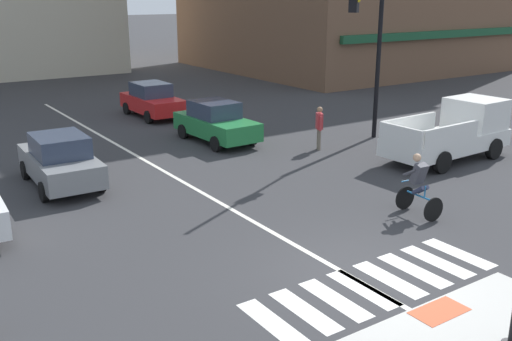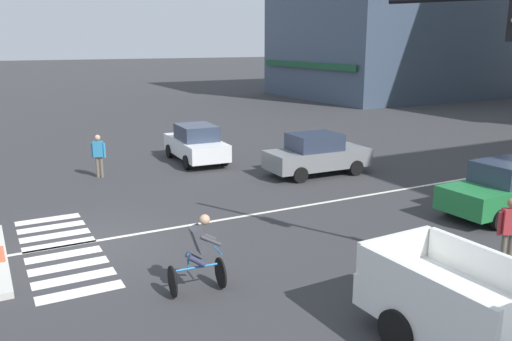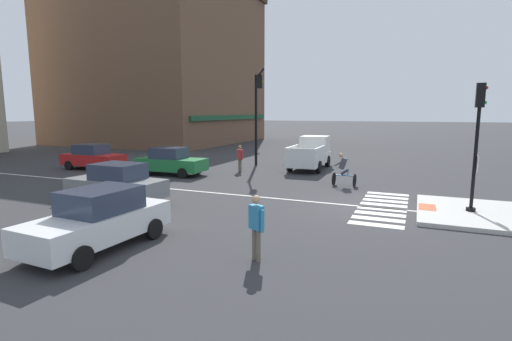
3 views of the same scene
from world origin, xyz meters
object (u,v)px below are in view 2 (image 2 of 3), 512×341
Objects in this scene: car_grey_westbound_far at (317,154)px; pedestrian_at_curb_left at (99,153)px; pedestrian_waiting_far_side at (509,227)px; cyclist at (199,252)px; car_green_eastbound_far at (505,189)px; car_white_cross_left at (196,144)px.

car_grey_westbound_far is 8.45m from pedestrian_at_curb_left.
cyclist is at bearing -107.93° from pedestrian_waiting_far_side.
pedestrian_waiting_far_side is (2.63, -3.29, 0.17)m from car_green_eastbound_far.
pedestrian_at_curb_left and pedestrian_waiting_far_side have the same top height.
cyclist is (7.26, -7.88, 0.06)m from car_grey_westbound_far.
car_white_cross_left and car_green_eastbound_far have the same top height.
pedestrian_waiting_far_side is at bearing -51.32° from car_green_eastbound_far.
car_grey_westbound_far is 5.48m from car_white_cross_left.
cyclist is 7.10m from pedestrian_waiting_far_side.
cyclist is at bearing -1.06° from pedestrian_at_curb_left.
pedestrian_at_curb_left is (-10.33, -9.85, 0.17)m from car_green_eastbound_far.
pedestrian_waiting_far_side is at bearing 9.24° from car_white_cross_left.
car_grey_westbound_far is 10.71m from cyclist.
car_white_cross_left is (-4.33, -3.36, 0.00)m from car_grey_westbound_far.
car_grey_westbound_far and car_white_cross_left have the same top height.
pedestrian_at_curb_left is 1.00× the size of pedestrian_waiting_far_side.
car_green_eastbound_far is 2.49× the size of pedestrian_waiting_far_side.
cyclist is 1.01× the size of pedestrian_waiting_far_side.
pedestrian_at_curb_left is at bearing -79.30° from car_white_cross_left.
car_green_eastbound_far is (11.15, 5.53, 0.00)m from car_white_cross_left.
pedestrian_waiting_far_side reaches higher than car_white_cross_left.
pedestrian_at_curb_left reaches higher than car_grey_westbound_far.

